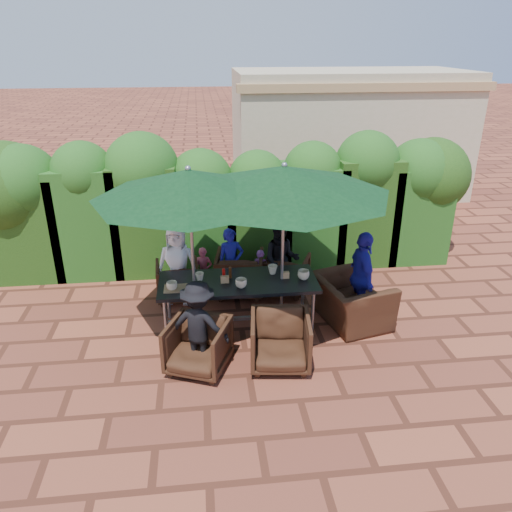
{
  "coord_description": "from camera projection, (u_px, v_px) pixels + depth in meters",
  "views": [
    {
      "loc": [
        -0.51,
        -6.32,
        3.97
      ],
      "look_at": [
        0.26,
        0.4,
        1.0
      ],
      "focal_mm": 35.0,
      "sensor_mm": 36.0,
      "label": 1
    }
  ],
  "objects": [
    {
      "name": "child_left",
      "position": [
        204.0,
        271.0,
        8.29
      ],
      "size": [
        0.32,
        0.28,
        0.81
      ],
      "primitive_type": "imported",
      "rotation": [
        0.0,
        0.0,
        -0.16
      ],
      "color": "#DC4D68",
      "rests_on": "ground"
    },
    {
      "name": "chair_far_mid",
      "position": [
        240.0,
        271.0,
        8.29
      ],
      "size": [
        0.87,
        0.83,
        0.79
      ],
      "primitive_type": "imported",
      "rotation": [
        0.0,
        0.0,
        2.99
      ],
      "color": "black",
      "rests_on": "ground"
    },
    {
      "name": "hedge_wall",
      "position": [
        218.0,
        196.0,
        8.94
      ],
      "size": [
        9.1,
        1.6,
        2.53
      ],
      "color": "black",
      "rests_on": "ground"
    },
    {
      "name": "pedestrian_c",
      "position": [
        369.0,
        187.0,
        11.45
      ],
      "size": [
        1.14,
        0.74,
        1.64
      ],
      "primitive_type": "imported",
      "rotation": [
        0.0,
        0.0,
        2.88
      ],
      "color": "gray",
      "rests_on": "ground"
    },
    {
      "name": "adult_far_right",
      "position": [
        281.0,
        260.0,
        8.19
      ],
      "size": [
        0.65,
        0.47,
        1.24
      ],
      "primitive_type": "imported",
      "rotation": [
        0.0,
        0.0,
        -0.19
      ],
      "color": "black",
      "rests_on": "ground"
    },
    {
      "name": "chair_near_right",
      "position": [
        280.0,
        339.0,
        6.45
      ],
      "size": [
        0.84,
        0.8,
        0.78
      ],
      "primitive_type": "imported",
      "rotation": [
        0.0,
        0.0,
        -0.12
      ],
      "color": "black",
      "rests_on": "ground"
    },
    {
      "name": "adult_far_mid",
      "position": [
        231.0,
        263.0,
        8.16
      ],
      "size": [
        0.47,
        0.41,
        1.16
      ],
      "primitive_type": "imported",
      "rotation": [
        0.0,
        0.0,
        0.17
      ],
      "color": "#1E1B96",
      "rests_on": "ground"
    },
    {
      "name": "cup_e",
      "position": [
        303.0,
        275.0,
        7.21
      ],
      "size": [
        0.18,
        0.18,
        0.14
      ],
      "primitive_type": "imported",
      "color": "beige",
      "rests_on": "dining_table"
    },
    {
      "name": "cup_a",
      "position": [
        172.0,
        286.0,
        6.91
      ],
      "size": [
        0.15,
        0.15,
        0.12
      ],
      "primitive_type": "imported",
      "color": "beige",
      "rests_on": "dining_table"
    },
    {
      "name": "chair_far_right",
      "position": [
        287.0,
        272.0,
        8.4
      ],
      "size": [
        0.88,
        0.86,
        0.7
      ],
      "primitive_type": "imported",
      "rotation": [
        0.0,
        0.0,
        2.72
      ],
      "color": "black",
      "rests_on": "ground"
    },
    {
      "name": "cup_d",
      "position": [
        273.0,
        269.0,
        7.38
      ],
      "size": [
        0.14,
        0.14,
        0.13
      ],
      "primitive_type": "imported",
      "color": "beige",
      "rests_on": "dining_table"
    },
    {
      "name": "cup_c",
      "position": [
        241.0,
        283.0,
        6.97
      ],
      "size": [
        0.17,
        0.17,
        0.13
      ],
      "primitive_type": "imported",
      "color": "beige",
      "rests_on": "dining_table"
    },
    {
      "name": "dining_table",
      "position": [
        238.0,
        285.0,
        7.22
      ],
      "size": [
        2.28,
        0.9,
        0.75
      ],
      "color": "black",
      "rests_on": "ground"
    },
    {
      "name": "adult_end_right",
      "position": [
        362.0,
        277.0,
        7.39
      ],
      "size": [
        0.42,
        0.83,
        1.41
      ],
      "primitive_type": "imported",
      "rotation": [
        0.0,
        0.0,
        1.58
      ],
      "color": "#1E1B96",
      "rests_on": "ground"
    },
    {
      "name": "number_block_left",
      "position": [
        225.0,
        279.0,
        7.11
      ],
      "size": [
        0.12,
        0.06,
        0.1
      ],
      "primitive_type": "cube",
      "color": "tan",
      "rests_on": "dining_table"
    },
    {
      "name": "adult_near_left",
      "position": [
        199.0,
        325.0,
        6.35
      ],
      "size": [
        0.85,
        0.61,
        1.21
      ],
      "primitive_type": "imported",
      "rotation": [
        0.0,
        0.0,
        2.78
      ],
      "color": "black",
      "rests_on": "ground"
    },
    {
      "name": "chair_far_left",
      "position": [
        178.0,
        279.0,
        8.14
      ],
      "size": [
        0.71,
        0.67,
        0.69
      ],
      "primitive_type": "imported",
      "rotation": [
        0.0,
        0.0,
        3.21
      ],
      "color": "black",
      "rests_on": "ground"
    },
    {
      "name": "chair_end_right",
      "position": [
        352.0,
        294.0,
        7.4
      ],
      "size": [
        0.94,
        1.22,
        0.95
      ],
      "primitive_type": "imported",
      "rotation": [
        0.0,
        0.0,
        1.81
      ],
      "color": "black",
      "rests_on": "ground"
    },
    {
      "name": "sauce_bottle",
      "position": [
        230.0,
        273.0,
        7.24
      ],
      "size": [
        0.04,
        0.04,
        0.17
      ],
      "primitive_type": "cylinder",
      "color": "#4C230C",
      "rests_on": "dining_table"
    },
    {
      "name": "pedestrian_a",
      "position": [
        297.0,
        188.0,
        11.1
      ],
      "size": [
        1.74,
        0.87,
        1.78
      ],
      "primitive_type": "imported",
      "rotation": [
        0.0,
        0.0,
        2.97
      ],
      "color": "green",
      "rests_on": "ground"
    },
    {
      "name": "chair_near_left",
      "position": [
        198.0,
        344.0,
        6.38
      ],
      "size": [
        0.93,
        0.9,
        0.75
      ],
      "primitive_type": "imported",
      "rotation": [
        0.0,
        0.0,
        -0.39
      ],
      "color": "black",
      "rests_on": "ground"
    },
    {
      "name": "cup_b",
      "position": [
        200.0,
        277.0,
        7.18
      ],
      "size": [
        0.12,
        0.12,
        0.12
      ],
      "primitive_type": "imported",
      "color": "beige",
      "rests_on": "dining_table"
    },
    {
      "name": "adult_far_left",
      "position": [
        178.0,
        264.0,
        7.94
      ],
      "size": [
        0.71,
        0.5,
        1.31
      ],
      "primitive_type": "imported",
      "rotation": [
        0.0,
        0.0,
        -0.2
      ],
      "color": "white",
      "rests_on": "ground"
    },
    {
      "name": "building",
      "position": [
        347.0,
        133.0,
        13.47
      ],
      "size": [
        6.2,
        3.08,
        3.2
      ],
      "color": "#CAB596",
      "rests_on": "ground"
    },
    {
      "name": "umbrella_right",
      "position": [
        284.0,
        180.0,
        6.66
      ],
      "size": [
        2.95,
        2.95,
        2.46
      ],
      "color": "gray",
      "rests_on": "ground"
    },
    {
      "name": "child_right",
      "position": [
        260.0,
        273.0,
        8.26
      ],
      "size": [
        0.34,
        0.31,
        0.78
      ],
      "primitive_type": "imported",
      "rotation": [
        0.0,
        0.0,
        -0.32
      ],
      "color": "#98499F",
      "rests_on": "ground"
    },
    {
      "name": "ground",
      "position": [
        242.0,
        329.0,
        7.4
      ],
      "size": [
        80.0,
        80.0,
        0.0
      ],
      "primitive_type": "plane",
      "color": "brown",
      "rests_on": "ground"
    },
    {
      "name": "serving_tray",
      "position": [
        177.0,
        288.0,
        6.95
      ],
      "size": [
        0.35,
        0.25,
        0.02
      ],
      "primitive_type": "cube",
      "color": "olive",
      "rests_on": "dining_table"
    },
    {
      "name": "pedestrian_b",
      "position": [
        321.0,
        192.0,
        11.19
      ],
      "size": [
        0.89,
        0.78,
        1.58
      ],
      "primitive_type": "imported",
      "rotation": [
        0.0,
        0.0,
        3.66
      ],
      "color": "#DC4D68",
      "rests_on": "ground"
    },
    {
      "name": "ketchup_bottle",
      "position": [
        224.0,
        274.0,
        7.2
      ],
      "size": [
        0.04,
        0.04,
        0.17
      ],
      "primitive_type": "cylinder",
      "color": "#B20C0A",
      "rests_on": "dining_table"
    },
    {
      "name": "number_block_right",
      "position": [
        285.0,
        275.0,
        7.25
      ],
      "size": [
        0.12,
        0.06,
        0.1
      ],
      "primitive_type": "cube",
      "color": "tan",
      "rests_on": "dining_table"
    },
    {
      "name": "umbrella_left",
      "position": [
        189.0,
        184.0,
        6.49
      ],
      "size": [
        2.59,
        2.59,
        2.46
      ],
      "color": "gray",
      "rests_on": "ground"
    }
  ]
}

